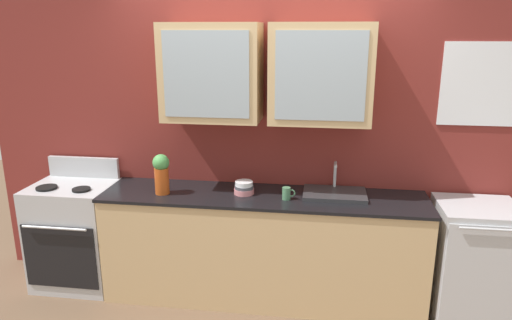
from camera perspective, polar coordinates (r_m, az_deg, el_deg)
The scene contains 9 objects.
ground_plane at distance 4.08m, azimuth 0.81°, elevation -16.26°, with size 10.00×10.00×0.00m, color brown.
back_wall_unit at distance 3.81m, azimuth 1.52°, elevation 5.81°, with size 4.89×0.48×2.81m.
counter at distance 3.86m, azimuth 0.84°, elevation -10.58°, with size 2.57×0.59×0.90m.
stove_range at distance 4.36m, azimuth -21.16°, elevation -8.46°, with size 0.67×0.58×1.08m.
sink_faucet at distance 3.73m, azimuth 9.59°, elevation -4.01°, with size 0.49×0.33×0.25m.
bowl_stack at distance 3.71m, azimuth -1.47°, elevation -3.43°, with size 0.16×0.16×0.10m.
vase at distance 3.75m, azimuth -11.48°, elevation -1.51°, with size 0.13×0.13×0.32m.
cup_near_sink at distance 3.59m, azimuth 3.78°, elevation -4.09°, with size 0.10×0.06×0.10m.
dishwasher at distance 4.02m, azimuth 24.98°, elevation -11.10°, with size 0.59×0.57×0.90m.
Camera 1 is at (0.43, -3.44, 2.16)m, focal length 32.72 mm.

